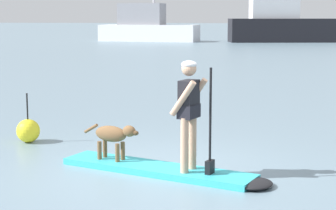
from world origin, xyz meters
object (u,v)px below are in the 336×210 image
paddleboard (170,171)px  marker_buoy (28,131)px  person_paddler (190,108)px  moored_boat_outer (147,27)px  dog (113,135)px  moored_boat_far_starboard (280,25)px

paddleboard → marker_buoy: 3.51m
paddleboard → person_paddler: (0.32, -0.11, 1.00)m
person_paddler → moored_boat_outer: size_ratio=0.16×
paddleboard → person_paddler: bearing=-18.8°
dog → marker_buoy: size_ratio=1.06×
person_paddler → dog: person_paddler is taller
paddleboard → moored_boat_far_starboard: 46.94m
paddleboard → moored_boat_outer: (-10.33, 46.25, 1.32)m
moored_boat_far_starboard → dog: bearing=-94.0°
moored_boat_outer → marker_buoy: 45.13m
paddleboard → moored_boat_far_starboard: moored_boat_far_starboard is taller
paddleboard → marker_buoy: (-3.05, 1.73, 0.18)m
paddleboard → marker_buoy: size_ratio=3.63×
moored_boat_outer → person_paddler: bearing=-77.1°
moored_boat_outer → moored_boat_far_starboard: bearing=2.8°
dog → moored_boat_far_starboard: size_ratio=0.10×
dog → marker_buoy: 2.52m
moored_boat_outer → moored_boat_far_starboard: moored_boat_outer is taller
marker_buoy → moored_boat_outer: bearing=99.3°
person_paddler → marker_buoy: person_paddler is taller
paddleboard → moored_boat_outer: size_ratio=0.34×
dog → moored_boat_far_starboard: 46.66m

